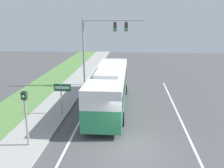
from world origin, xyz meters
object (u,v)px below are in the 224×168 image
at_px(signal_gantry, 100,39).
at_px(pedestrian_signal, 25,110).
at_px(bus, 109,86).
at_px(street_sign, 62,92).

bearing_deg(signal_gantry, pedestrian_signal, -100.66).
xyz_separation_m(bus, pedestrian_signal, (-3.99, -6.91, 0.40)).
height_order(signal_gantry, pedestrian_signal, signal_gantry).
height_order(signal_gantry, street_sign, signal_gantry).
bearing_deg(bus, street_sign, -149.91).
bearing_deg(street_sign, signal_gantry, 77.32).
distance_m(signal_gantry, street_sign, 9.12).
xyz_separation_m(signal_gantry, pedestrian_signal, (-2.50, -13.27, -2.83)).
height_order(bus, pedestrian_signal, bus).
bearing_deg(pedestrian_signal, bus, 59.99).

